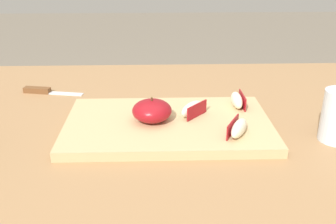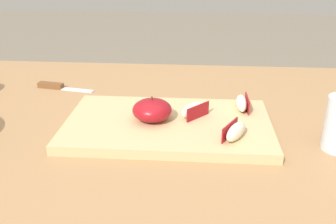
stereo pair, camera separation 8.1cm
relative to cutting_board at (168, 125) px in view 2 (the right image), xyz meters
The scene contains 7 objects.
dining_table 0.14m from the cutting_board, 116.90° to the left, with size 1.34×0.82×0.76m.
cutting_board is the anchor object (origin of this frame).
apple_half_skin_up 0.05m from the cutting_board, behind, with size 0.08×0.08×0.05m.
apple_wedge_back 0.18m from the cutting_board, 24.24° to the left, with size 0.03×0.07×0.03m.
apple_wedge_middle 0.07m from the cutting_board, 25.22° to the left, with size 0.07×0.07×0.03m.
apple_wedge_near_knife 0.15m from the cutting_board, 28.10° to the right, with size 0.06×0.07×0.03m.
paring_knife 0.40m from the cutting_board, 145.03° to the left, with size 0.16×0.05×0.01m.
Camera 2 is at (0.09, -0.81, 1.13)m, focal length 41.61 mm.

